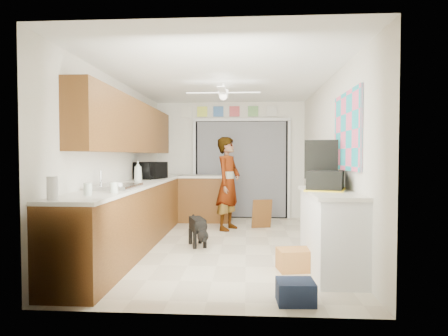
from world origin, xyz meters
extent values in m
plane|color=beige|center=(0.00, 0.00, 0.00)|extent=(5.00, 5.00, 0.00)
plane|color=white|center=(0.00, 0.00, 2.50)|extent=(5.00, 5.00, 0.00)
plane|color=white|center=(0.00, 2.50, 1.25)|extent=(3.20, 0.00, 3.20)
plane|color=white|center=(0.00, -2.50, 1.25)|extent=(3.20, 0.00, 3.20)
plane|color=white|center=(-1.60, 0.00, 1.25)|extent=(0.00, 5.00, 5.00)
plane|color=white|center=(1.60, 0.00, 1.25)|extent=(0.00, 5.00, 5.00)
cube|color=brown|center=(-1.30, 0.00, 0.45)|extent=(0.60, 4.80, 0.90)
cube|color=white|center=(-1.29, 0.00, 0.92)|extent=(0.62, 4.80, 0.04)
cube|color=brown|center=(-1.44, 0.20, 1.80)|extent=(0.32, 4.00, 0.80)
cube|color=silver|center=(-1.29, -1.00, 0.95)|extent=(0.50, 0.76, 0.06)
cylinder|color=silver|center=(-1.48, -1.00, 1.05)|extent=(0.03, 0.03, 0.22)
cube|color=brown|center=(-0.50, 2.00, 0.45)|extent=(1.00, 0.60, 0.90)
cube|color=white|center=(-0.50, 2.00, 0.92)|extent=(1.04, 0.64, 0.04)
cube|color=black|center=(0.25, 2.47, 1.05)|extent=(2.00, 0.06, 2.10)
cube|color=gray|center=(0.25, 2.43, 1.05)|extent=(1.90, 0.03, 2.05)
cube|color=white|center=(-0.77, 2.44, 1.05)|extent=(0.06, 0.04, 2.10)
cube|color=white|center=(1.27, 2.44, 1.05)|extent=(0.06, 0.04, 2.10)
cube|color=white|center=(0.25, 2.44, 2.12)|extent=(2.10, 0.04, 0.06)
cube|color=#E6F953|center=(-0.60, 2.47, 2.30)|extent=(0.22, 0.02, 0.22)
cube|color=#4574B9|center=(-0.25, 2.47, 2.30)|extent=(0.22, 0.02, 0.22)
cube|color=#CC4C53|center=(0.10, 2.47, 2.30)|extent=(0.22, 0.02, 0.22)
cube|color=#71A860|center=(0.50, 2.47, 2.30)|extent=(0.22, 0.02, 0.22)
cube|color=silver|center=(0.90, 2.47, 2.30)|extent=(0.22, 0.02, 0.22)
cube|color=silver|center=(-0.95, 2.47, 2.30)|extent=(0.22, 0.02, 0.26)
cube|color=white|center=(1.35, -1.20, 0.45)|extent=(0.50, 1.40, 0.90)
cube|color=white|center=(1.34, -1.20, 0.92)|extent=(0.54, 1.44, 0.04)
cube|color=#FF5D89|center=(1.58, -1.00, 1.65)|extent=(0.03, 1.15, 0.95)
cube|color=white|center=(0.00, 0.20, 2.32)|extent=(1.14, 1.14, 0.24)
imported|color=black|center=(-1.32, 0.86, 1.09)|extent=(0.53, 0.63, 0.30)
imported|color=silver|center=(-1.36, 0.23, 1.11)|extent=(0.14, 0.14, 0.33)
imported|color=white|center=(-1.20, -1.18, 0.98)|extent=(0.13, 0.13, 0.09)
cylinder|color=silver|center=(-1.10, -1.57, 1.00)|extent=(0.10, 0.10, 0.12)
cylinder|color=silver|center=(-1.29, -1.83, 1.00)|extent=(0.11, 0.11, 0.13)
cylinder|color=white|center=(-1.44, -2.25, 1.05)|extent=(0.11, 0.11, 0.22)
cube|color=black|center=(1.32, -1.05, 1.05)|extent=(0.54, 0.63, 0.23)
cube|color=yellow|center=(1.32, -1.05, 0.94)|extent=(0.59, 0.68, 0.02)
cube|color=black|center=(1.32, -0.76, 1.30)|extent=(0.41, 0.15, 0.50)
cube|color=#C57F3E|center=(0.94, -1.21, 0.13)|extent=(0.45, 0.37, 0.25)
cube|color=#162038|center=(0.82, -2.20, 0.10)|extent=(0.35, 0.30, 0.21)
cube|color=brown|center=(0.65, 1.28, 0.27)|extent=(0.39, 0.22, 0.54)
imported|color=white|center=(0.03, 1.15, 0.84)|extent=(0.61, 0.72, 1.69)
cube|color=black|center=(-0.37, -0.11, 0.24)|extent=(0.45, 0.65, 0.47)
camera|label=1|loc=(0.37, -5.62, 1.36)|focal=30.00mm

